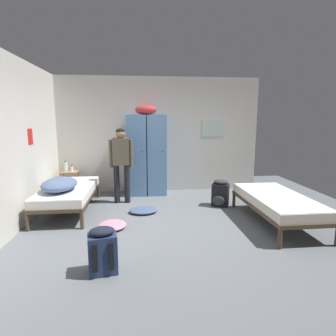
# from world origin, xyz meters

# --- Properties ---
(ground_plane) EXTENTS (7.71, 7.71, 0.00)m
(ground_plane) POSITION_xyz_m (0.00, 0.00, 0.00)
(ground_plane) COLOR slate
(room_backdrop) EXTENTS (4.88, 4.88, 2.74)m
(room_backdrop) POSITION_xyz_m (-1.20, 1.23, 1.37)
(room_backdrop) COLOR beige
(room_backdrop) RESTS_ON ground_plane
(locker_bank) EXTENTS (0.90, 0.55, 2.07)m
(locker_bank) POSITION_xyz_m (-0.31, 2.13, 0.97)
(locker_bank) COLOR #5B84B2
(locker_bank) RESTS_ON ground_plane
(shelf_unit) EXTENTS (0.38, 0.30, 0.57)m
(shelf_unit) POSITION_xyz_m (-2.08, 2.16, 0.35)
(shelf_unit) COLOR #99704C
(shelf_unit) RESTS_ON ground_plane
(bed_right) EXTENTS (0.90, 1.90, 0.49)m
(bed_right) POSITION_xyz_m (1.83, 0.02, 0.38)
(bed_right) COLOR #473828
(bed_right) RESTS_ON ground_plane
(bed_left_rear) EXTENTS (0.90, 1.90, 0.49)m
(bed_left_rear) POSITION_xyz_m (-1.83, 1.01, 0.38)
(bed_left_rear) COLOR #473828
(bed_left_rear) RESTS_ON ground_plane
(bedding_heap) EXTENTS (0.59, 0.86, 0.22)m
(bedding_heap) POSITION_xyz_m (-1.90, 0.73, 0.60)
(bedding_heap) COLOR slate
(bedding_heap) RESTS_ON bed_left_rear
(person_traveler) EXTENTS (0.50, 0.21, 1.57)m
(person_traveler) POSITION_xyz_m (-0.85, 1.48, 0.95)
(person_traveler) COLOR black
(person_traveler) RESTS_ON ground_plane
(water_bottle) EXTENTS (0.08, 0.08, 0.25)m
(water_bottle) POSITION_xyz_m (-2.16, 2.18, 0.68)
(water_bottle) COLOR silver
(water_bottle) RESTS_ON shelf_unit
(lotion_bottle) EXTENTS (0.06, 0.06, 0.16)m
(lotion_bottle) POSITION_xyz_m (-2.01, 2.12, 0.64)
(lotion_bottle) COLOR white
(lotion_bottle) RESTS_ON shelf_unit
(backpack_navy) EXTENTS (0.36, 0.37, 0.55)m
(backpack_navy) POSITION_xyz_m (-0.91, -1.23, 0.26)
(backpack_navy) COLOR navy
(backpack_navy) RESTS_ON ground_plane
(backpack_black) EXTENTS (0.40, 0.41, 0.55)m
(backpack_black) POSITION_xyz_m (1.15, 1.04, 0.26)
(backpack_black) COLOR black
(backpack_black) RESTS_ON ground_plane
(clothes_pile_denim) EXTENTS (0.53, 0.43, 0.09)m
(clothes_pile_denim) POSITION_xyz_m (-0.42, 0.78, 0.04)
(clothes_pile_denim) COLOR #42567A
(clothes_pile_denim) RESTS_ON ground_plane
(clothes_pile_pink) EXTENTS (0.45, 0.49, 0.09)m
(clothes_pile_pink) POSITION_xyz_m (-0.93, 0.09, 0.05)
(clothes_pile_pink) COLOR pink
(clothes_pile_pink) RESTS_ON ground_plane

